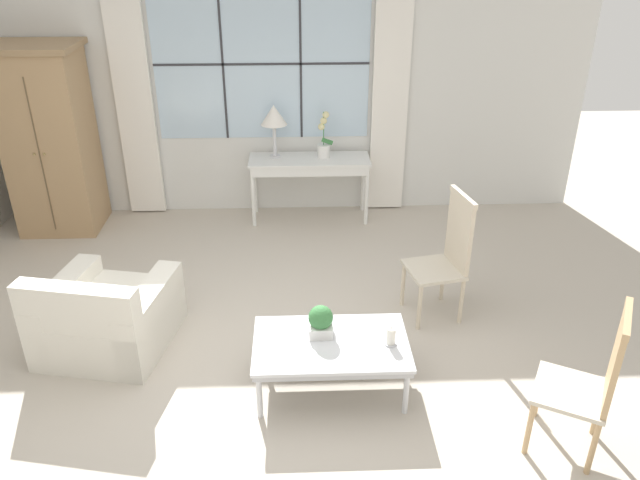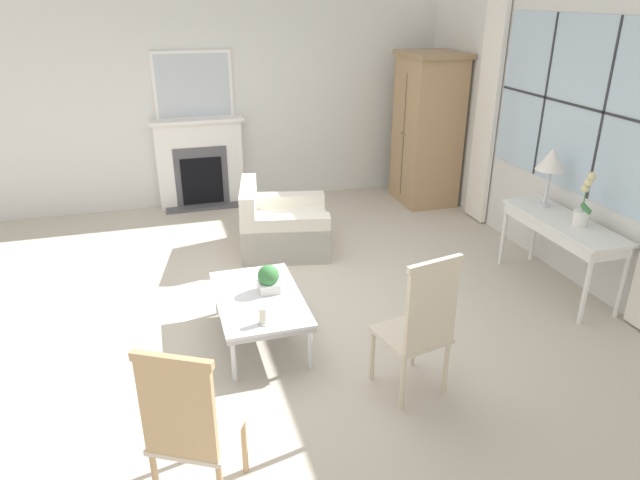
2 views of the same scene
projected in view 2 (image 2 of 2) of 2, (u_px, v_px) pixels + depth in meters
The scene contains 14 objects.
ground_plane at pixel (274, 302), 5.39m from camera, with size 14.00×14.00×0.00m, color #BCB2A3.
wall_back_windowed at pixel (570, 134), 5.61m from camera, with size 7.20×0.14×2.80m.
wall_left at pixel (267, 97), 7.65m from camera, with size 0.06×7.20×2.80m, color silver.
fireplace at pixel (200, 156), 7.58m from camera, with size 0.34×1.20×2.03m.
armoire at pixel (427, 129), 7.64m from camera, with size 0.89×0.74×2.00m.
console_table at pixel (563, 228), 5.39m from camera, with size 1.34×0.46×0.72m.
table_lamp at pixel (552, 161), 5.52m from camera, with size 0.29×0.29×0.59m.
potted_orchid at pixel (583, 207), 5.16m from camera, with size 0.17×0.14×0.52m.
armchair_upholstered at pixel (282, 228), 6.42m from camera, with size 1.10×1.12×0.76m.
side_chair_wooden at pixel (421, 322), 3.91m from camera, with size 0.52×0.52×1.12m.
accent_chair_wooden at pixel (188, 423), 3.03m from camera, with size 0.60×0.60×1.08m.
coffee_table at pixel (259, 301), 4.68m from camera, with size 1.11×0.69×0.40m.
potted_plant_small at pixel (269, 279), 4.70m from camera, with size 0.18×0.18×0.23m.
pillar_candle at pixel (263, 316), 4.25m from camera, with size 0.09×0.09×0.15m.
Camera 2 is at (4.64, -0.90, 2.69)m, focal length 32.00 mm.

